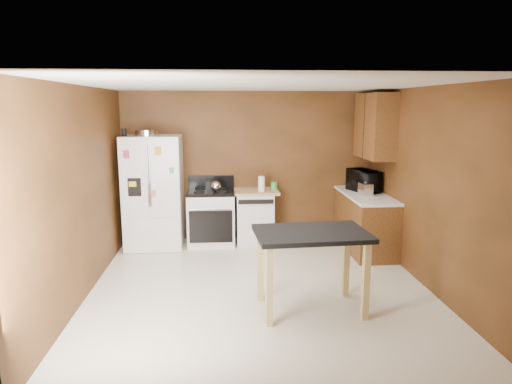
{
  "coord_description": "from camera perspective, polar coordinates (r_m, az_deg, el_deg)",
  "views": [
    {
      "loc": [
        -0.46,
        -5.41,
        2.27
      ],
      "look_at": [
        0.02,
        0.85,
        1.07
      ],
      "focal_mm": 32.0,
      "sensor_mm": 36.0,
      "label": 1
    }
  ],
  "objects": [
    {
      "name": "wall_left",
      "position": [
        5.75,
        -20.88,
        -0.11
      ],
      "size": [
        0.0,
        4.5,
        4.5
      ],
      "primitive_type": "plane",
      "rotation": [
        1.57,
        0.0,
        1.57
      ],
      "color": "brown",
      "rests_on": "ground"
    },
    {
      "name": "toaster",
      "position": [
        7.26,
        13.53,
        0.36
      ],
      "size": [
        0.17,
        0.26,
        0.18
      ],
      "primitive_type": "cube",
      "rotation": [
        0.0,
        0.0,
        0.1
      ],
      "color": "silver",
      "rests_on": "right_cabinets"
    },
    {
      "name": "floor",
      "position": [
        5.89,
        0.45,
        -11.85
      ],
      "size": [
        4.5,
        4.5,
        0.0
      ],
      "primitive_type": "plane",
      "color": "white",
      "rests_on": "ground"
    },
    {
      "name": "microwave",
      "position": [
        7.55,
        13.29,
        1.29
      ],
      "size": [
        0.54,
        0.66,
        0.32
      ],
      "primitive_type": "imported",
      "rotation": [
        0.0,
        0.0,
        1.88
      ],
      "color": "black",
      "rests_on": "right_cabinets"
    },
    {
      "name": "pen_cup",
      "position": [
        7.36,
        -16.18,
        7.18
      ],
      "size": [
        0.08,
        0.08,
        0.11
      ],
      "primitive_type": "cylinder",
      "color": "black",
      "rests_on": "refrigerator"
    },
    {
      "name": "wall_front",
      "position": [
        3.36,
        3.74,
        -6.86
      ],
      "size": [
        4.2,
        0.0,
        4.2
      ],
      "primitive_type": "plane",
      "rotation": [
        -1.57,
        0.0,
        0.0
      ],
      "color": "brown",
      "rests_on": "ground"
    },
    {
      "name": "right_cabinets",
      "position": [
        7.39,
        13.81,
        -0.12
      ],
      "size": [
        0.63,
        1.58,
        2.45
      ],
      "color": "brown",
      "rests_on": "ground"
    },
    {
      "name": "ceiling",
      "position": [
        5.44,
        0.49,
        13.25
      ],
      "size": [
        4.5,
        4.5,
        0.0
      ],
      "primitive_type": "plane",
      "rotation": [
        3.14,
        0.0,
        0.0
      ],
      "color": "white",
      "rests_on": "ground"
    },
    {
      "name": "wall_right",
      "position": [
        6.07,
        20.62,
        0.46
      ],
      "size": [
        0.0,
        4.5,
        4.5
      ],
      "primitive_type": "plane",
      "rotation": [
        1.57,
        0.0,
        -1.57
      ],
      "color": "brown",
      "rests_on": "ground"
    },
    {
      "name": "gas_range",
      "position": [
        7.56,
        -5.62,
        -3.07
      ],
      "size": [
        0.76,
        0.68,
        1.1
      ],
      "color": "white",
      "rests_on": "ground"
    },
    {
      "name": "island",
      "position": [
        5.08,
        6.92,
        -6.44
      ],
      "size": [
        1.27,
        0.89,
        0.91
      ],
      "color": "black",
      "rests_on": "ground"
    },
    {
      "name": "refrigerator",
      "position": [
        7.49,
        -12.67,
        0.01
      ],
      "size": [
        0.9,
        0.8,
        1.8
      ],
      "color": "white",
      "rests_on": "ground"
    },
    {
      "name": "green_canister",
      "position": [
        7.6,
        2.27,
        0.8
      ],
      "size": [
        0.13,
        0.13,
        0.12
      ],
      "primitive_type": "cylinder",
      "rotation": [
        0.0,
        0.0,
        0.22
      ],
      "color": "green",
      "rests_on": "dishwasher"
    },
    {
      "name": "paper_towel",
      "position": [
        7.4,
        0.69,
        1.04
      ],
      "size": [
        0.13,
        0.13,
        0.24
      ],
      "primitive_type": "cylinder",
      "rotation": [
        0.0,
        0.0,
        0.23
      ],
      "color": "white",
      "rests_on": "dishwasher"
    },
    {
      "name": "wall_back",
      "position": [
        7.75,
        -0.94,
        3.25
      ],
      "size": [
        4.2,
        0.0,
        4.2
      ],
      "primitive_type": "plane",
      "rotation": [
        1.57,
        0.0,
        0.0
      ],
      "color": "brown",
      "rests_on": "ground"
    },
    {
      "name": "dishwasher",
      "position": [
        7.6,
        -0.18,
        -3.02
      ],
      "size": [
        0.78,
        0.63,
        0.89
      ],
      "color": "white",
      "rests_on": "ground"
    },
    {
      "name": "roasting_pan",
      "position": [
        7.37,
        -13.5,
        7.22
      ],
      "size": [
        0.36,
        0.36,
        0.09
      ],
      "primitive_type": "cylinder",
      "color": "silver",
      "rests_on": "refrigerator"
    },
    {
      "name": "kettle",
      "position": [
        7.34,
        -5.05,
        0.71
      ],
      "size": [
        0.17,
        0.17,
        0.17
      ],
      "primitive_type": "sphere",
      "color": "silver",
      "rests_on": "gas_range"
    }
  ]
}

